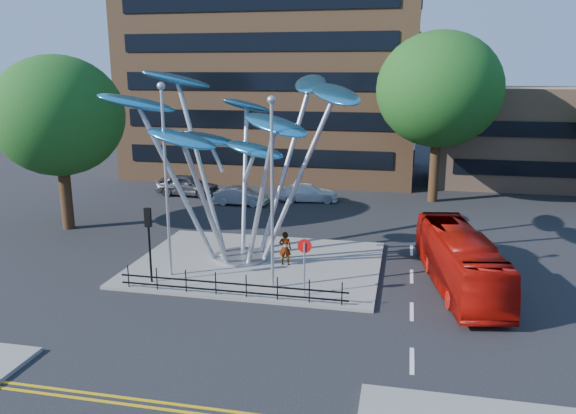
% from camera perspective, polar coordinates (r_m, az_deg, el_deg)
% --- Properties ---
extents(ground, '(120.00, 120.00, 0.00)m').
position_cam_1_polar(ground, '(22.48, -4.65, -11.18)').
color(ground, black).
rests_on(ground, ground).
extents(traffic_island, '(12.00, 9.00, 0.15)m').
position_cam_1_polar(traffic_island, '(28.04, -3.12, -5.77)').
color(traffic_island, slate).
rests_on(traffic_island, ground).
extents(double_yellow_near, '(40.00, 0.12, 0.01)m').
position_cam_1_polar(double_yellow_near, '(17.54, -10.56, -19.20)').
color(double_yellow_near, gold).
rests_on(double_yellow_near, ground).
extents(double_yellow_far, '(40.00, 0.12, 0.01)m').
position_cam_1_polar(double_yellow_far, '(17.31, -10.96, -19.72)').
color(double_yellow_far, gold).
rests_on(double_yellow_far, ground).
extents(brick_tower, '(25.00, 15.00, 30.00)m').
position_cam_1_polar(brick_tower, '(53.12, -1.14, 19.86)').
color(brick_tower, brown).
rests_on(brick_tower, ground).
extents(low_building_near, '(15.00, 8.00, 8.00)m').
position_cam_1_polar(low_building_near, '(50.77, 23.49, 6.56)').
color(low_building_near, '#9E775D').
rests_on(low_building_near, ground).
extents(tree_right, '(8.80, 8.80, 12.11)m').
position_cam_1_polar(tree_right, '(41.54, 15.11, 11.43)').
color(tree_right, black).
rests_on(tree_right, ground).
extents(tree_left, '(7.60, 7.60, 10.32)m').
position_cam_1_polar(tree_left, '(35.70, -22.31, 8.53)').
color(tree_left, black).
rests_on(tree_left, ground).
extents(leaf_sculpture, '(12.72, 9.54, 9.51)m').
position_cam_1_polar(leaf_sculpture, '(27.48, -5.11, 8.35)').
color(leaf_sculpture, '#9EA0A5').
rests_on(leaf_sculpture, traffic_island).
extents(street_lamp_left, '(0.36, 0.36, 8.80)m').
position_cam_1_polar(street_lamp_left, '(25.58, -12.36, 4.24)').
color(street_lamp_left, '#9EA0A5').
rests_on(street_lamp_left, traffic_island).
extents(street_lamp_right, '(0.36, 0.36, 8.30)m').
position_cam_1_polar(street_lamp_right, '(23.54, -1.64, 3.09)').
color(street_lamp_right, '#9EA0A5').
rests_on(street_lamp_right, traffic_island).
extents(traffic_light_island, '(0.28, 0.18, 3.42)m').
position_cam_1_polar(traffic_light_island, '(25.50, -13.98, -2.20)').
color(traffic_light_island, black).
rests_on(traffic_light_island, traffic_island).
extents(no_entry_sign_island, '(0.60, 0.10, 2.45)m').
position_cam_1_polar(no_entry_sign_island, '(23.63, 1.69, -5.11)').
color(no_entry_sign_island, '#9EA0A5').
rests_on(no_entry_sign_island, traffic_island).
extents(pedestrian_railing_front, '(10.00, 0.06, 1.00)m').
position_cam_1_polar(pedestrian_railing_front, '(24.02, -5.82, -8.07)').
color(pedestrian_railing_front, black).
rests_on(pedestrian_railing_front, traffic_island).
extents(red_bus, '(3.67, 9.34, 2.54)m').
position_cam_1_polar(red_bus, '(26.02, 17.02, -5.19)').
color(red_bus, '#A20E07').
rests_on(red_bus, ground).
extents(pedestrian, '(0.63, 0.43, 1.68)m').
position_cam_1_polar(pedestrian, '(27.39, -0.30, -4.21)').
color(pedestrian, gray).
rests_on(pedestrian, traffic_island).
extents(parked_car_left, '(4.92, 2.26, 1.63)m').
position_cam_1_polar(parked_car_left, '(43.65, -10.17, 2.22)').
color(parked_car_left, '#45464D').
rests_on(parked_car_left, ground).
extents(parked_car_mid, '(3.90, 1.50, 1.27)m').
position_cam_1_polar(parked_car_mid, '(40.16, -4.80, 1.11)').
color(parked_car_mid, '#A2A4A9').
rests_on(parked_car_mid, ground).
extents(parked_car_right, '(4.61, 2.47, 1.27)m').
position_cam_1_polar(parked_car_right, '(41.14, 2.07, 1.46)').
color(parked_car_right, white).
rests_on(parked_car_right, ground).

